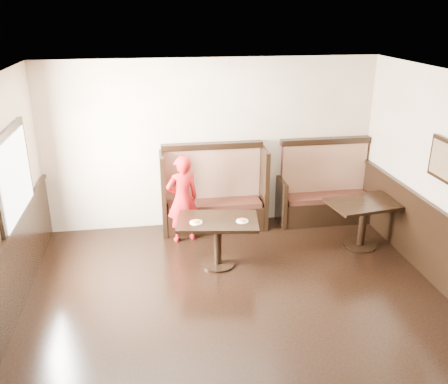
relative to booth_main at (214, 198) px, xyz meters
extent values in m
plane|color=black|center=(0.00, -3.30, -0.53)|extent=(7.00, 7.00, 0.00)
plane|color=beige|center=(0.00, 0.20, 0.87)|extent=(5.50, 0.00, 5.50)
plane|color=white|center=(0.00, -3.30, 2.27)|extent=(7.00, 7.00, 0.00)
cube|color=black|center=(-2.71, -1.40, 1.02)|extent=(0.05, 1.50, 1.20)
cube|color=white|center=(-2.69, -1.40, 1.02)|extent=(0.01, 1.30, 1.00)
cube|color=black|center=(2.71, -2.10, 1.17)|extent=(0.04, 0.70, 0.55)
cube|color=olive|center=(2.69, -2.10, 1.17)|extent=(0.01, 0.60, 0.45)
cube|color=black|center=(0.00, -0.08, -0.32)|extent=(1.60, 0.50, 0.42)
cube|color=#3A1A12|center=(0.00, -0.08, -0.07)|extent=(1.54, 0.46, 0.09)
cube|color=#480F0E|center=(0.00, 0.13, 0.37)|extent=(1.60, 0.12, 0.92)
cube|color=black|center=(0.00, 0.13, 0.87)|extent=(1.68, 0.16, 0.10)
cube|color=black|center=(-0.84, 0.02, 0.15)|extent=(0.07, 0.72, 1.36)
cube|color=black|center=(0.84, 0.02, 0.15)|extent=(0.07, 0.72, 1.36)
cube|color=black|center=(1.95, -0.08, -0.32)|extent=(1.50, 0.50, 0.42)
cube|color=#3A1A12|center=(1.95, -0.08, -0.07)|extent=(1.44, 0.46, 0.09)
cube|color=#480F0E|center=(1.95, 0.13, 0.37)|extent=(1.50, 0.12, 0.92)
cube|color=black|center=(1.95, 0.13, 0.87)|extent=(1.58, 0.16, 0.10)
cube|color=black|center=(1.16, 0.02, -0.13)|extent=(0.07, 0.72, 0.80)
cube|color=black|center=(2.74, 0.02, -0.13)|extent=(0.07, 0.72, 0.80)
cube|color=black|center=(-0.12, -1.29, 0.17)|extent=(1.23, 0.87, 0.05)
cylinder|color=black|center=(-0.12, -1.29, -0.19)|extent=(0.11, 0.11, 0.66)
cylinder|color=black|center=(-0.12, -1.29, -0.51)|extent=(0.49, 0.49, 0.03)
cube|color=black|center=(2.19, -1.07, 0.20)|extent=(1.18, 0.87, 0.05)
cylinder|color=black|center=(2.19, -1.07, -0.17)|extent=(0.12, 0.12, 0.69)
cylinder|color=black|center=(2.19, -1.07, -0.51)|extent=(0.51, 0.51, 0.03)
imported|color=red|center=(-0.55, -0.42, 0.18)|extent=(0.58, 0.45, 1.42)
cylinder|color=white|center=(-0.43, -1.35, 0.20)|extent=(0.18, 0.18, 0.01)
cylinder|color=tan|center=(-0.43, -1.35, 0.21)|extent=(0.11, 0.11, 0.01)
cylinder|color=#EABA54|center=(-0.43, -1.35, 0.23)|extent=(0.10, 0.10, 0.01)
cylinder|color=white|center=(0.21, -1.40, 0.20)|extent=(0.17, 0.17, 0.01)
cylinder|color=tan|center=(0.21, -1.40, 0.21)|extent=(0.11, 0.11, 0.01)
cylinder|color=#EABA54|center=(0.21, -1.40, 0.22)|extent=(0.09, 0.09, 0.01)
camera|label=1|loc=(-0.98, -7.32, 3.00)|focal=38.00mm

